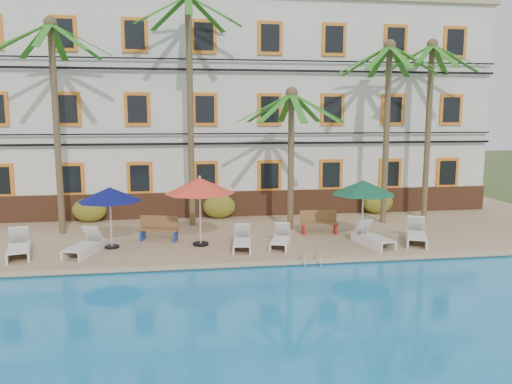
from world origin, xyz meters
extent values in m
plane|color=#384C23|center=(0.00, 0.00, 0.00)|extent=(100.00, 100.00, 0.00)
cube|color=tan|center=(0.00, 5.00, 0.12)|extent=(30.00, 12.00, 0.25)
cube|color=#197FBF|center=(0.00, -7.00, 0.10)|extent=(26.00, 12.00, 0.20)
cube|color=tan|center=(0.00, -0.90, 0.28)|extent=(30.00, 0.35, 0.06)
cube|color=silver|center=(0.00, 10.00, 5.25)|extent=(25.00, 6.00, 10.00)
cube|color=brown|center=(0.00, 6.94, 0.85)|extent=(25.00, 0.12, 1.20)
cube|color=tan|center=(0.00, 10.00, 10.35)|extent=(25.40, 6.40, 0.25)
cube|color=orange|center=(-10.50, 6.95, 2.15)|extent=(1.15, 0.10, 1.50)
cube|color=black|center=(-10.50, 6.90, 2.15)|extent=(0.85, 0.04, 1.20)
cube|color=orange|center=(-7.50, 6.95, 2.15)|extent=(1.15, 0.10, 1.50)
cube|color=black|center=(-7.50, 6.90, 2.15)|extent=(0.85, 0.04, 1.20)
cube|color=orange|center=(-4.50, 6.95, 2.15)|extent=(1.15, 0.10, 1.50)
cube|color=black|center=(-4.50, 6.90, 2.15)|extent=(0.85, 0.04, 1.20)
cube|color=orange|center=(-1.50, 6.95, 2.15)|extent=(1.15, 0.10, 1.50)
cube|color=black|center=(-1.50, 6.90, 2.15)|extent=(0.85, 0.04, 1.20)
cube|color=orange|center=(1.50, 6.95, 2.15)|extent=(1.15, 0.10, 1.50)
cube|color=black|center=(1.50, 6.90, 2.15)|extent=(0.85, 0.04, 1.20)
cube|color=orange|center=(4.50, 6.95, 2.15)|extent=(1.15, 0.10, 1.50)
cube|color=black|center=(4.50, 6.90, 2.15)|extent=(0.85, 0.04, 1.20)
cube|color=orange|center=(7.50, 6.95, 2.15)|extent=(1.15, 0.10, 1.50)
cube|color=black|center=(7.50, 6.90, 2.15)|extent=(0.85, 0.04, 1.20)
cube|color=orange|center=(10.50, 6.95, 2.15)|extent=(1.15, 0.10, 1.50)
cube|color=black|center=(10.50, 6.90, 2.15)|extent=(0.85, 0.04, 1.20)
cube|color=orange|center=(-7.50, 6.95, 5.25)|extent=(1.15, 0.10, 1.50)
cube|color=black|center=(-7.50, 6.90, 5.25)|extent=(0.85, 0.04, 1.20)
cube|color=orange|center=(-4.50, 6.95, 5.25)|extent=(1.15, 0.10, 1.50)
cube|color=black|center=(-4.50, 6.90, 5.25)|extent=(0.85, 0.04, 1.20)
cube|color=orange|center=(-1.50, 6.95, 5.25)|extent=(1.15, 0.10, 1.50)
cube|color=black|center=(-1.50, 6.90, 5.25)|extent=(0.85, 0.04, 1.20)
cube|color=orange|center=(1.50, 6.95, 5.25)|extent=(1.15, 0.10, 1.50)
cube|color=black|center=(1.50, 6.90, 5.25)|extent=(0.85, 0.04, 1.20)
cube|color=orange|center=(4.50, 6.95, 5.25)|extent=(1.15, 0.10, 1.50)
cube|color=black|center=(4.50, 6.90, 5.25)|extent=(0.85, 0.04, 1.20)
cube|color=orange|center=(7.50, 6.95, 5.25)|extent=(1.15, 0.10, 1.50)
cube|color=black|center=(7.50, 6.90, 5.25)|extent=(0.85, 0.04, 1.20)
cube|color=orange|center=(10.50, 6.95, 5.25)|extent=(1.15, 0.10, 1.50)
cube|color=black|center=(10.50, 6.90, 5.25)|extent=(0.85, 0.04, 1.20)
cube|color=orange|center=(-7.50, 6.95, 8.45)|extent=(1.15, 0.10, 1.50)
cube|color=black|center=(-7.50, 6.90, 8.45)|extent=(0.85, 0.04, 1.20)
cube|color=orange|center=(-4.50, 6.95, 8.45)|extent=(1.15, 0.10, 1.50)
cube|color=black|center=(-4.50, 6.90, 8.45)|extent=(0.85, 0.04, 1.20)
cube|color=orange|center=(-1.50, 6.95, 8.45)|extent=(1.15, 0.10, 1.50)
cube|color=black|center=(-1.50, 6.90, 8.45)|extent=(0.85, 0.04, 1.20)
cube|color=orange|center=(1.50, 6.95, 8.45)|extent=(1.15, 0.10, 1.50)
cube|color=black|center=(1.50, 6.90, 8.45)|extent=(0.85, 0.04, 1.20)
cube|color=orange|center=(4.50, 6.95, 8.45)|extent=(1.15, 0.10, 1.50)
cube|color=black|center=(4.50, 6.90, 8.45)|extent=(0.85, 0.04, 1.20)
cube|color=orange|center=(7.50, 6.95, 8.45)|extent=(1.15, 0.10, 1.50)
cube|color=black|center=(7.50, 6.90, 8.45)|extent=(0.85, 0.04, 1.20)
cube|color=orange|center=(10.50, 6.95, 8.45)|extent=(1.15, 0.10, 1.50)
cube|color=black|center=(10.50, 6.90, 8.45)|extent=(0.85, 0.04, 1.20)
cube|color=black|center=(0.00, 6.80, 3.70)|extent=(25.00, 0.08, 0.10)
cube|color=black|center=(0.00, 6.80, 4.15)|extent=(25.00, 0.08, 0.06)
cube|color=black|center=(0.00, 6.80, 7.00)|extent=(25.00, 0.08, 0.10)
cube|color=black|center=(0.00, 6.80, 7.45)|extent=(25.00, 0.08, 0.06)
cylinder|color=brown|center=(-7.42, 4.49, 4.35)|extent=(0.26, 0.26, 8.21)
sphere|color=brown|center=(-7.42, 4.49, 8.46)|extent=(0.50, 0.50, 0.50)
cube|color=#25731B|center=(-7.42, 5.59, 7.87)|extent=(0.28, 2.22, 1.19)
cube|color=#25731B|center=(-8.20, 5.27, 7.87)|extent=(1.77, 1.77, 1.19)
cube|color=#25731B|center=(-8.52, 4.49, 7.87)|extent=(2.22, 0.28, 1.19)
cube|color=#25731B|center=(-8.20, 3.71, 7.87)|extent=(1.77, 1.77, 1.19)
cube|color=#25731B|center=(-7.42, 3.38, 7.87)|extent=(0.28, 2.22, 1.19)
cube|color=#25731B|center=(-6.63, 3.71, 7.87)|extent=(1.77, 1.77, 1.19)
cube|color=#25731B|center=(-6.31, 4.49, 7.87)|extent=(2.22, 0.28, 1.19)
cube|color=#25731B|center=(-6.63, 5.27, 7.87)|extent=(1.77, 1.77, 1.19)
cylinder|color=brown|center=(-2.18, 5.33, 5.03)|extent=(0.26, 0.26, 9.56)
cube|color=#25731B|center=(-2.18, 6.43, 9.22)|extent=(0.28, 2.22, 1.19)
cube|color=#25731B|center=(-2.96, 6.11, 9.22)|extent=(1.77, 1.77, 1.19)
cube|color=#25731B|center=(-3.29, 5.33, 9.22)|extent=(2.22, 0.28, 1.19)
cube|color=#25731B|center=(-2.96, 4.54, 9.22)|extent=(1.77, 1.77, 1.19)
cube|color=#25731B|center=(-2.18, 4.22, 9.22)|extent=(0.28, 2.22, 1.19)
cube|color=#25731B|center=(-1.40, 4.54, 9.22)|extent=(1.77, 1.77, 1.19)
cube|color=#25731B|center=(-1.07, 5.33, 9.22)|extent=(2.22, 0.28, 1.19)
cube|color=#25731B|center=(-1.40, 6.11, 9.22)|extent=(1.77, 1.77, 1.19)
cylinder|color=brown|center=(1.85, 3.86, 3.06)|extent=(0.26, 0.26, 5.62)
sphere|color=brown|center=(1.85, 3.86, 5.87)|extent=(0.50, 0.50, 0.50)
cube|color=#25731B|center=(1.85, 4.96, 5.28)|extent=(0.28, 2.22, 1.19)
cube|color=#25731B|center=(1.07, 4.64, 5.28)|extent=(1.77, 1.77, 1.19)
cube|color=#25731B|center=(0.75, 3.86, 5.28)|extent=(2.22, 0.28, 1.19)
cube|color=#25731B|center=(1.07, 3.08, 5.28)|extent=(1.77, 1.77, 1.19)
cube|color=#25731B|center=(1.85, 2.75, 5.28)|extent=(0.28, 2.22, 1.19)
cube|color=#25731B|center=(2.63, 3.08, 5.28)|extent=(1.77, 1.77, 1.19)
cube|color=#25731B|center=(2.96, 3.86, 5.28)|extent=(2.22, 0.28, 1.19)
cube|color=#25731B|center=(2.63, 4.64, 5.28)|extent=(1.77, 1.77, 1.19)
cylinder|color=brown|center=(6.25, 4.63, 4.08)|extent=(0.26, 0.26, 7.66)
sphere|color=brown|center=(6.25, 4.63, 7.91)|extent=(0.50, 0.50, 0.50)
cube|color=#25731B|center=(6.25, 5.73, 7.33)|extent=(0.28, 2.22, 1.19)
cube|color=#25731B|center=(5.47, 5.41, 7.33)|extent=(1.77, 1.77, 1.19)
cube|color=#25731B|center=(5.15, 4.63, 7.33)|extent=(2.22, 0.28, 1.19)
cube|color=#25731B|center=(5.47, 3.85, 7.33)|extent=(1.77, 1.77, 1.19)
cube|color=#25731B|center=(6.25, 3.52, 7.33)|extent=(0.28, 2.22, 1.19)
cube|color=#25731B|center=(7.03, 3.85, 7.33)|extent=(1.77, 1.77, 1.19)
cube|color=#25731B|center=(7.36, 4.63, 7.33)|extent=(2.22, 0.28, 1.19)
cube|color=#25731B|center=(7.03, 5.41, 7.33)|extent=(1.77, 1.77, 1.19)
cylinder|color=brown|center=(8.53, 5.33, 4.17)|extent=(0.26, 0.26, 7.84)
sphere|color=brown|center=(8.53, 5.33, 8.09)|extent=(0.50, 0.50, 0.50)
cube|color=#25731B|center=(8.53, 6.44, 7.51)|extent=(0.28, 2.22, 1.19)
cube|color=#25731B|center=(7.75, 6.11, 7.51)|extent=(1.77, 1.77, 1.19)
cube|color=#25731B|center=(7.43, 5.33, 7.51)|extent=(2.22, 0.28, 1.19)
cube|color=#25731B|center=(7.75, 4.55, 7.51)|extent=(1.77, 1.77, 1.19)
cube|color=#25731B|center=(8.53, 4.23, 7.51)|extent=(0.28, 2.22, 1.19)
cube|color=#25731B|center=(9.31, 4.55, 7.51)|extent=(1.77, 1.77, 1.19)
cube|color=#25731B|center=(9.64, 5.33, 7.51)|extent=(2.22, 0.28, 1.19)
cube|color=#25731B|center=(9.31, 6.11, 7.51)|extent=(1.77, 1.77, 1.19)
ellipsoid|color=#2F5618|center=(-6.72, 6.60, 0.80)|extent=(1.50, 0.90, 1.10)
ellipsoid|color=#2F5618|center=(-0.91, 6.60, 0.80)|extent=(1.50, 0.90, 1.10)
ellipsoid|color=#2F5618|center=(6.79, 6.60, 0.80)|extent=(1.50, 0.90, 1.10)
cylinder|color=black|center=(-5.13, 1.91, 0.29)|extent=(0.51, 0.51, 0.07)
cylinder|color=silver|center=(-5.13, 1.91, 1.34)|extent=(0.06, 0.06, 2.18)
cone|color=#0B0F59|center=(-5.13, 1.91, 2.21)|extent=(2.28, 2.28, 0.50)
sphere|color=silver|center=(-5.13, 1.91, 2.48)|extent=(0.10, 0.10, 0.10)
cylinder|color=black|center=(-1.95, 1.83, 0.29)|extent=(0.58, 0.58, 0.08)
cylinder|color=silver|center=(-1.95, 1.83, 1.49)|extent=(0.06, 0.06, 2.47)
cone|color=#EA3E29|center=(-1.95, 1.83, 2.46)|extent=(2.58, 2.58, 0.57)
sphere|color=silver|center=(-1.95, 1.83, 2.77)|extent=(0.10, 0.10, 0.10)
cylinder|color=black|center=(4.09, 1.46, 0.29)|extent=(0.54, 0.54, 0.08)
cylinder|color=silver|center=(4.09, 1.46, 1.41)|extent=(0.06, 0.06, 2.32)
cone|color=#104F33|center=(4.09, 1.46, 2.32)|extent=(2.41, 2.41, 0.53)
sphere|color=silver|center=(4.09, 1.46, 2.61)|extent=(0.10, 0.10, 0.10)
cube|color=silver|center=(-8.03, 0.97, 0.59)|extent=(0.96, 1.49, 0.06)
cube|color=silver|center=(-8.27, 1.89, 0.83)|extent=(0.74, 0.65, 0.69)
cube|color=silver|center=(-8.40, 1.14, 0.41)|extent=(0.55, 1.91, 0.32)
cube|color=silver|center=(-7.79, 1.30, 0.41)|extent=(0.55, 1.91, 0.32)
cube|color=silver|center=(-6.03, 0.94, 0.57)|extent=(0.98, 1.43, 0.06)
cube|color=silver|center=(-5.75, 1.80, 0.80)|extent=(0.72, 0.65, 0.65)
cube|color=silver|center=(-6.24, 1.27, 0.40)|extent=(0.63, 1.79, 0.30)
cube|color=silver|center=(-5.67, 1.09, 0.40)|extent=(0.63, 1.79, 0.30)
cube|color=silver|center=(-0.53, 0.86, 0.55)|extent=(0.73, 1.30, 0.06)
cube|color=silver|center=(-0.42, 1.71, 0.77)|extent=(0.62, 0.53, 0.62)
cube|color=silver|center=(-0.78, 1.13, 0.39)|extent=(0.29, 1.75, 0.28)
cube|color=silver|center=(-0.22, 1.06, 0.39)|extent=(0.29, 1.75, 0.28)
cube|color=silver|center=(0.84, 0.94, 0.55)|extent=(0.91, 1.33, 0.06)
cube|color=silver|center=(1.10, 1.74, 0.76)|extent=(0.67, 0.60, 0.61)
cube|color=silver|center=(0.65, 1.25, 0.39)|extent=(0.59, 1.66, 0.28)
cube|color=silver|center=(1.18, 1.08, 0.39)|extent=(0.59, 1.66, 0.28)
cube|color=silver|center=(4.37, 0.62, 0.57)|extent=(0.92, 1.42, 0.06)
cube|color=silver|center=(4.14, 1.50, 0.80)|extent=(0.71, 0.62, 0.65)
cube|color=silver|center=(4.02, 0.79, 0.40)|extent=(0.54, 1.81, 0.30)
cube|color=silver|center=(4.60, 0.94, 0.40)|extent=(0.54, 1.81, 0.30)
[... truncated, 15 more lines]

